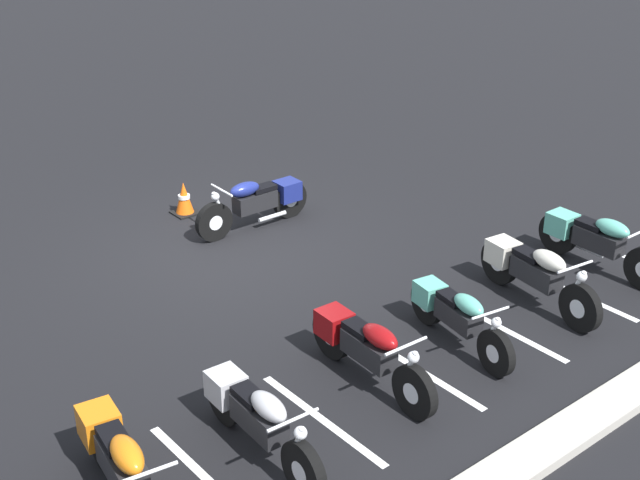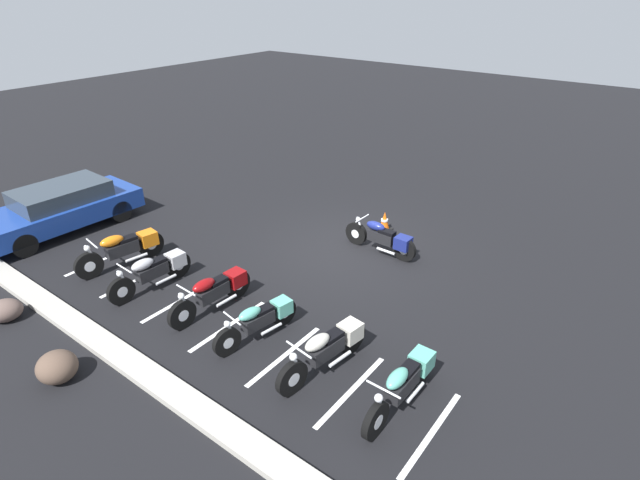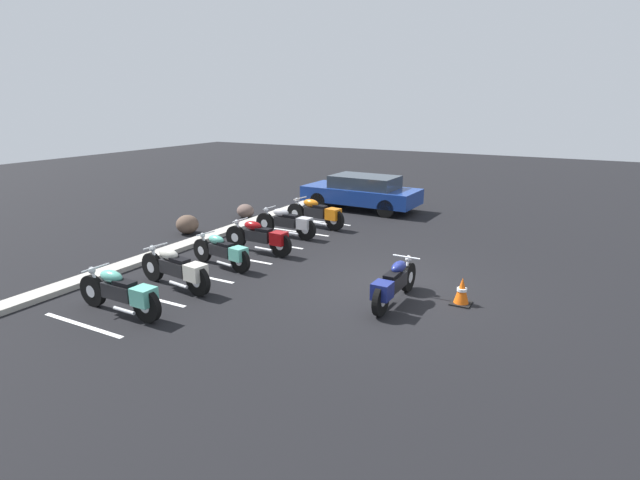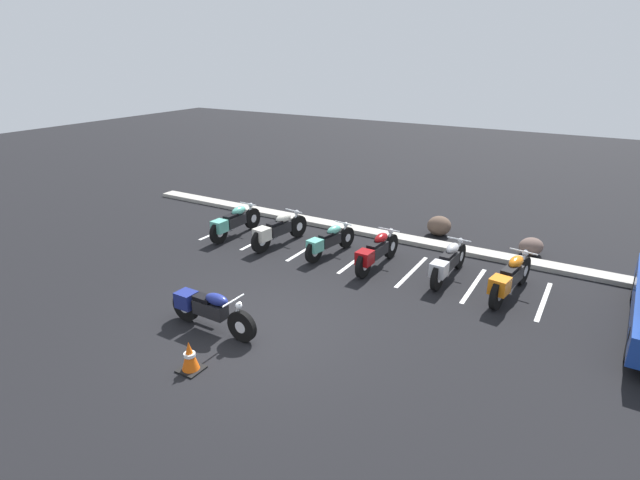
# 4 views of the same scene
# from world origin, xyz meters

# --- Properties ---
(ground) EXTENTS (60.00, 60.00, 0.00)m
(ground) POSITION_xyz_m (0.00, 0.00, 0.00)
(ground) COLOR black
(motorcycle_navy_featured) EXTENTS (2.11, 0.59, 0.83)m
(motorcycle_navy_featured) POSITION_xyz_m (-0.88, -0.45, 0.44)
(motorcycle_navy_featured) COLOR black
(motorcycle_navy_featured) RESTS_ON ground
(parked_bike_0) EXTENTS (0.61, 2.18, 0.86)m
(parked_bike_0) POSITION_xyz_m (-3.86, 3.89, 0.45)
(parked_bike_0) COLOR black
(parked_bike_0) RESTS_ON ground
(parked_bike_1) EXTENTS (0.69, 2.20, 0.87)m
(parked_bike_1) POSITION_xyz_m (-2.34, 3.96, 0.46)
(parked_bike_1) COLOR black
(parked_bike_1) RESTS_ON ground
(parked_bike_2) EXTENTS (0.67, 1.98, 0.78)m
(parked_bike_2) POSITION_xyz_m (-0.72, 4.03, 0.42)
(parked_bike_2) COLOR black
(parked_bike_2) RESTS_ON ground
(parked_bike_3) EXTENTS (0.61, 2.17, 0.85)m
(parked_bike_3) POSITION_xyz_m (0.72, 3.92, 0.45)
(parked_bike_3) COLOR black
(parked_bike_3) RESTS_ON ground
(parked_bike_4) EXTENTS (0.60, 2.15, 0.84)m
(parked_bike_4) POSITION_xyz_m (2.48, 4.17, 0.45)
(parked_bike_4) COLOR black
(parked_bike_4) RESTS_ON ground
(parked_bike_5) EXTENTS (0.74, 2.27, 0.90)m
(parked_bike_5) POSITION_xyz_m (3.94, 3.97, 0.48)
(parked_bike_5) COLOR black
(parked_bike_5) RESTS_ON ground
(car_blue) EXTENTS (1.94, 4.35, 1.29)m
(car_blue) POSITION_xyz_m (7.18, 3.86, 0.68)
(car_blue) COLOR black
(car_blue) RESTS_ON ground
(concrete_curb) EXTENTS (18.00, 0.50, 0.12)m
(concrete_curb) POSITION_xyz_m (0.00, 6.13, 0.06)
(concrete_curb) COLOR #A8A399
(concrete_curb) RESTS_ON ground
(landscape_rock_0) EXTENTS (0.98, 0.98, 0.58)m
(landscape_rock_0) POSITION_xyz_m (1.33, 7.12, 0.29)
(landscape_rock_0) COLOR brown
(landscape_rock_0) RESTS_ON ground
(landscape_rock_1) EXTENTS (0.85, 0.89, 0.47)m
(landscape_rock_1) POSITION_xyz_m (3.96, 6.88, 0.24)
(landscape_rock_1) COLOR brown
(landscape_rock_1) RESTS_ON ground
(traffic_cone) EXTENTS (0.40, 0.40, 0.57)m
(traffic_cone) POSITION_xyz_m (-0.21, -1.66, 0.26)
(traffic_cone) COLOR black
(traffic_cone) RESTS_ON ground
(stall_line_0) EXTENTS (0.10, 2.10, 0.00)m
(stall_line_0) POSITION_xyz_m (-4.56, 4.19, 0.00)
(stall_line_0) COLOR white
(stall_line_0) RESTS_ON ground
(stall_line_1) EXTENTS (0.10, 2.10, 0.00)m
(stall_line_1) POSITION_xyz_m (-3.02, 4.19, 0.00)
(stall_line_1) COLOR white
(stall_line_1) RESTS_ON ground
(stall_line_2) EXTENTS (0.10, 2.10, 0.00)m
(stall_line_2) POSITION_xyz_m (-1.48, 4.19, 0.00)
(stall_line_2) COLOR white
(stall_line_2) RESTS_ON ground
(stall_line_3) EXTENTS (0.10, 2.10, 0.00)m
(stall_line_3) POSITION_xyz_m (0.06, 4.19, 0.00)
(stall_line_3) COLOR white
(stall_line_3) RESTS_ON ground
(stall_line_4) EXTENTS (0.10, 2.10, 0.00)m
(stall_line_4) POSITION_xyz_m (1.60, 4.19, 0.00)
(stall_line_4) COLOR white
(stall_line_4) RESTS_ON ground
(stall_line_5) EXTENTS (0.10, 2.10, 0.00)m
(stall_line_5) POSITION_xyz_m (3.14, 4.19, 0.00)
(stall_line_5) COLOR white
(stall_line_5) RESTS_ON ground
(stall_line_6) EXTENTS (0.10, 2.10, 0.00)m
(stall_line_6) POSITION_xyz_m (4.69, 4.19, 0.00)
(stall_line_6) COLOR white
(stall_line_6) RESTS_ON ground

